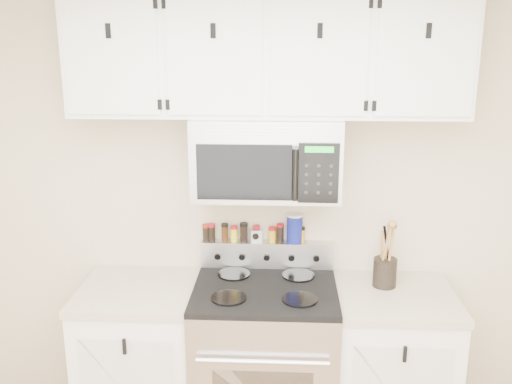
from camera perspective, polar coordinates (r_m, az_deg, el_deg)
back_wall at (r=3.26m, az=1.15°, el=-2.31°), size 3.50×0.01×2.50m
range at (r=3.29m, az=0.89°, el=-16.80°), size 0.76×0.65×1.10m
base_cabinet_left at (r=3.41m, az=-11.24°, el=-16.34°), size 0.64×0.62×0.92m
base_cabinet_right at (r=3.38m, az=13.22°, el=-16.86°), size 0.64×0.62×0.92m
microwave at (r=2.98m, az=1.08°, el=3.55°), size 0.76×0.44×0.42m
upper_cabinets at (r=2.94m, az=1.14°, el=13.62°), size 2.00×0.35×0.62m
utensil_crock at (r=3.19m, az=12.76°, el=-7.63°), size 0.13×0.13×0.37m
kitchen_timer at (r=3.26m, az=-0.02°, el=-4.38°), size 0.07×0.06×0.07m
salt_canister at (r=3.24m, az=3.88°, el=-3.63°), size 0.09×0.09×0.17m
spice_jar_0 at (r=3.29m, az=-5.01°, el=-4.06°), size 0.04×0.04×0.10m
spice_jar_1 at (r=3.28m, az=-4.45°, el=-4.05°), size 0.04×0.04×0.10m
spice_jar_2 at (r=3.27m, az=-3.14°, el=-4.05°), size 0.04×0.04×0.10m
spice_jar_3 at (r=3.27m, az=-2.21°, el=-4.17°), size 0.04×0.04×0.09m
spice_jar_4 at (r=3.26m, az=-1.22°, el=-4.04°), size 0.05×0.05×0.11m
spice_jar_5 at (r=3.26m, az=0.04°, el=-4.17°), size 0.04×0.04×0.10m
spice_jar_6 at (r=3.26m, az=1.63°, el=-4.27°), size 0.04×0.04×0.09m
spice_jar_7 at (r=3.25m, az=2.43°, el=-4.11°), size 0.04×0.04×0.11m
spice_jar_8 at (r=3.26m, az=4.22°, el=-4.19°), size 0.04×0.04×0.10m
spice_jar_9 at (r=3.26m, az=4.58°, el=-4.27°), size 0.04×0.04×0.09m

